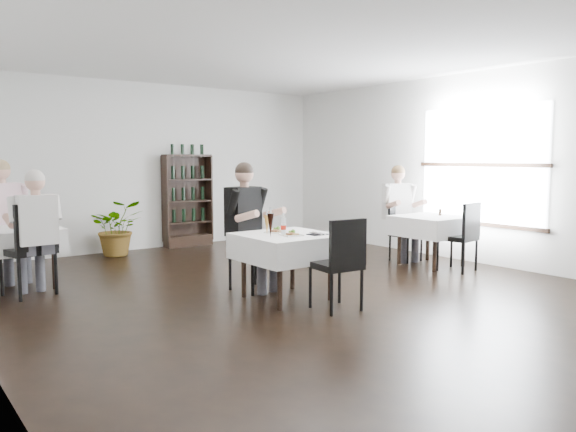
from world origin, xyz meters
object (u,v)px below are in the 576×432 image
object	(u,v)px
wine_shelf	(188,201)
diner_main	(249,216)
main_table	(287,247)
potted_tree	(117,228)

from	to	relation	value
wine_shelf	diner_main	distance (m)	3.78
main_table	wine_shelf	bearing A→B (deg)	78.22
main_table	potted_tree	bearing A→B (deg)	97.49
main_table	potted_tree	size ratio (longest dim) A/B	1.09
wine_shelf	potted_tree	bearing A→B (deg)	-171.25
potted_tree	diner_main	bearing A→B (deg)	-82.55
diner_main	main_table	bearing A→B (deg)	-82.31
wine_shelf	main_table	world-z (taller)	wine_shelf
wine_shelf	potted_tree	size ratio (longest dim) A/B	1.84
main_table	diner_main	size ratio (longest dim) A/B	0.64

